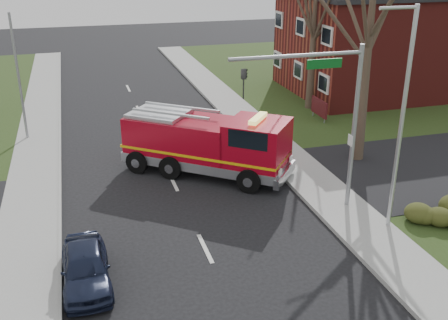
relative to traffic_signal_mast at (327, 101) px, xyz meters
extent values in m
plane|color=black|center=(-5.21, -1.50, -4.71)|extent=(120.00, 120.00, 0.00)
cube|color=gray|center=(0.99, -1.50, -4.63)|extent=(2.40, 80.00, 0.15)
cube|color=gray|center=(-11.41, -1.50, -4.63)|extent=(2.40, 80.00, 0.15)
cube|color=maroon|center=(13.79, 16.50, -1.21)|extent=(15.00, 10.00, 7.00)
cube|color=silver|center=(6.24, 16.50, -2.71)|extent=(0.12, 1.40, 1.20)
cube|color=#491115|center=(5.29, 11.00, -3.81)|extent=(0.12, 2.00, 1.00)
cylinder|color=gray|center=(5.29, 10.20, -4.26)|extent=(0.08, 0.08, 0.90)
cylinder|color=gray|center=(5.29, 11.80, -4.26)|extent=(0.08, 0.08, 0.90)
ellipsoid|color=#2A3212|center=(3.79, -2.50, -4.13)|extent=(2.80, 2.00, 0.90)
cone|color=#362920|center=(4.29, 4.50, 1.29)|extent=(0.64, 0.64, 12.00)
cone|color=#362920|center=(5.79, 13.50, 0.54)|extent=(0.56, 0.56, 10.50)
cylinder|color=gray|center=(1.29, 0.00, -1.31)|extent=(0.18, 0.18, 6.80)
cylinder|color=gray|center=(-1.31, 0.00, 1.79)|extent=(5.20, 0.14, 0.14)
cube|color=#0C591E|center=(-0.21, 0.00, 1.44)|extent=(1.40, 0.06, 0.35)
imported|color=black|center=(-3.31, 0.00, 1.44)|extent=(0.22, 0.18, 1.10)
cylinder|color=#B7BABF|center=(1.99, -2.00, -0.51)|extent=(0.16, 0.16, 8.40)
cylinder|color=#B7BABF|center=(1.29, -2.00, 3.59)|extent=(1.40, 0.12, 0.12)
cylinder|color=gray|center=(-12.01, 12.50, -1.21)|extent=(0.14, 0.14, 7.00)
cube|color=#9E0718|center=(-4.41, 5.97, -3.16)|extent=(5.69, 5.28, 2.10)
cube|color=#9E0718|center=(-1.44, 3.59, -3.01)|extent=(3.66, 3.66, 2.40)
cube|color=#B7BABF|center=(-3.47, 5.22, -4.01)|extent=(7.73, 6.93, 0.45)
cube|color=#E5B20C|center=(-3.47, 5.22, -3.46)|extent=(7.74, 6.94, 0.12)
cube|color=black|center=(-0.59, 2.91, -2.26)|extent=(1.52, 1.86, 0.85)
cube|color=#E5D866|center=(-1.44, 3.59, -1.66)|extent=(1.27, 1.47, 0.18)
cylinder|color=black|center=(-2.18, 2.52, -4.16)|extent=(1.08, 0.96, 1.10)
cylinder|color=black|center=(-0.55, 4.55, -4.16)|extent=(1.08, 0.96, 1.10)
cylinder|color=black|center=(-6.63, 6.08, -4.16)|extent=(1.08, 0.96, 1.10)
cylinder|color=black|center=(-5.00, 8.11, -4.16)|extent=(1.08, 0.96, 1.10)
imported|color=#181F36|center=(-9.41, -2.50, -4.07)|extent=(1.55, 3.76, 1.28)
camera|label=1|loc=(-9.11, -17.37, 5.45)|focal=42.00mm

